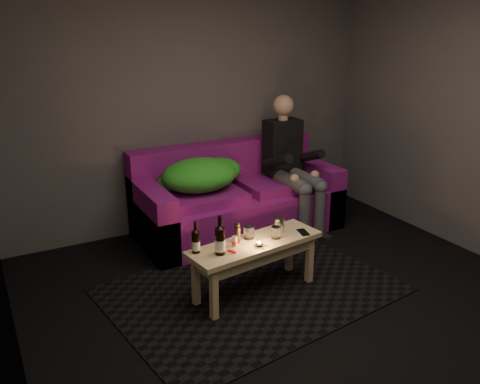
# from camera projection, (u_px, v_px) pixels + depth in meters

# --- Properties ---
(floor) EXTENTS (4.50, 4.50, 0.00)m
(floor) POSITION_uv_depth(u_px,v_px,m) (321.00, 322.00, 3.75)
(floor) COLOR black
(floor) RESTS_ON ground
(room) EXTENTS (4.50, 4.50, 4.50)m
(room) POSITION_uv_depth(u_px,v_px,m) (293.00, 90.00, 3.60)
(room) COLOR silver
(room) RESTS_ON ground
(rug) EXTENTS (2.44, 1.91, 0.01)m
(rug) POSITION_uv_depth(u_px,v_px,m) (252.00, 289.00, 4.19)
(rug) COLOR black
(rug) RESTS_ON floor
(sofa) EXTENTS (2.07, 0.93, 0.89)m
(sofa) POSITION_uv_depth(u_px,v_px,m) (236.00, 201.00, 5.27)
(sofa) COLOR #600D68
(sofa) RESTS_ON floor
(green_blanket) EXTENTS (0.91, 0.62, 0.31)m
(green_blanket) POSITION_uv_depth(u_px,v_px,m) (202.00, 175.00, 4.98)
(green_blanket) COLOR #369B1C
(green_blanket) RESTS_ON sofa
(person) EXTENTS (0.37, 0.86, 1.38)m
(person) POSITION_uv_depth(u_px,v_px,m) (291.00, 162.00, 5.26)
(person) COLOR black
(person) RESTS_ON sofa
(coffee_table) EXTENTS (1.16, 0.50, 0.46)m
(coffee_table) POSITION_uv_depth(u_px,v_px,m) (255.00, 251.00, 4.03)
(coffee_table) COLOR tan
(coffee_table) RESTS_ON rug
(beer_bottle_a) EXTENTS (0.06, 0.06, 0.25)m
(beer_bottle_a) POSITION_uv_depth(u_px,v_px,m) (196.00, 241.00, 3.79)
(beer_bottle_a) COLOR black
(beer_bottle_a) RESTS_ON coffee_table
(beer_bottle_b) EXTENTS (0.08, 0.08, 0.31)m
(beer_bottle_b) POSITION_uv_depth(u_px,v_px,m) (220.00, 240.00, 3.75)
(beer_bottle_b) COLOR black
(beer_bottle_b) RESTS_ON coffee_table
(salt_shaker) EXTENTS (0.04, 0.04, 0.09)m
(salt_shaker) POSITION_uv_depth(u_px,v_px,m) (235.00, 241.00, 3.90)
(salt_shaker) COLOR silver
(salt_shaker) RESTS_ON coffee_table
(pepper_mill) EXTENTS (0.06, 0.06, 0.13)m
(pepper_mill) POSITION_uv_depth(u_px,v_px,m) (237.00, 235.00, 3.97)
(pepper_mill) COLOR black
(pepper_mill) RESTS_ON coffee_table
(tumbler_back) EXTENTS (0.09, 0.09, 0.10)m
(tumbler_back) POSITION_uv_depth(u_px,v_px,m) (249.00, 232.00, 4.04)
(tumbler_back) COLOR white
(tumbler_back) RESTS_ON coffee_table
(tealight) EXTENTS (0.05, 0.05, 0.04)m
(tealight) POSITION_uv_depth(u_px,v_px,m) (259.00, 244.00, 3.92)
(tealight) COLOR white
(tealight) RESTS_ON coffee_table
(tumbler_front) EXTENTS (0.10, 0.10, 0.10)m
(tumbler_front) POSITION_uv_depth(u_px,v_px,m) (276.00, 232.00, 4.05)
(tumbler_front) COLOR white
(tumbler_front) RESTS_ON coffee_table
(steel_cup) EXTENTS (0.10, 0.10, 0.12)m
(steel_cup) POSITION_uv_depth(u_px,v_px,m) (279.00, 225.00, 4.16)
(steel_cup) COLOR #B8B9BF
(steel_cup) RESTS_ON coffee_table
(smartphone) EXTENTS (0.10, 0.15, 0.01)m
(smartphone) POSITION_uv_depth(u_px,v_px,m) (303.00, 232.00, 4.16)
(smartphone) COLOR black
(smartphone) RESTS_ON coffee_table
(red_lighter) EXTENTS (0.05, 0.08, 0.01)m
(red_lighter) POSITION_uv_depth(u_px,v_px,m) (232.00, 251.00, 3.82)
(red_lighter) COLOR red
(red_lighter) RESTS_ON coffee_table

